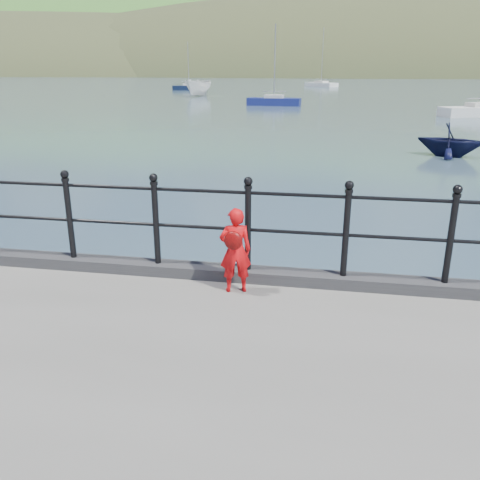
% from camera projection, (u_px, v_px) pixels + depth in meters
% --- Properties ---
extents(ground, '(600.00, 600.00, 0.00)m').
position_uv_depth(ground, '(207.00, 338.00, 7.12)').
color(ground, '#2D4251').
rests_on(ground, ground).
extents(kerb, '(60.00, 0.30, 0.15)m').
position_uv_depth(kerb, '(202.00, 271.00, 6.63)').
color(kerb, '#28282B').
rests_on(kerb, quay).
extents(railing, '(18.11, 0.11, 1.20)m').
position_uv_depth(railing, '(201.00, 216.00, 6.38)').
color(railing, black).
rests_on(railing, kerb).
extents(far_shore, '(830.00, 200.00, 156.00)m').
position_uv_depth(far_shore, '(415.00, 126.00, 230.85)').
color(far_shore, '#333A21').
rests_on(far_shore, ground).
extents(child, '(0.44, 0.36, 1.05)m').
position_uv_depth(child, '(235.00, 250.00, 6.05)').
color(child, red).
rests_on(child, quay).
extents(launch_white, '(3.11, 5.66, 2.07)m').
position_uv_depth(launch_white, '(198.00, 88.00, 61.88)').
color(launch_white, white).
rests_on(launch_white, ground).
extents(launch_navy, '(3.23, 3.02, 1.38)m').
position_uv_depth(launch_navy, '(451.00, 140.00, 21.09)').
color(launch_navy, black).
rests_on(launch_navy, ground).
extents(sailboat_port, '(5.10, 1.96, 7.39)m').
position_uv_depth(sailboat_port, '(274.00, 102.00, 48.11)').
color(sailboat_port, navy).
rests_on(sailboat_port, ground).
extents(sailboat_deep, '(6.18, 6.47, 10.08)m').
position_uv_depth(sailboat_deep, '(321.00, 85.00, 91.18)').
color(sailboat_deep, white).
rests_on(sailboat_deep, ground).
extents(sailboat_left, '(5.05, 2.08, 7.15)m').
position_uv_depth(sailboat_left, '(189.00, 88.00, 77.72)').
color(sailboat_left, black).
rests_on(sailboat_left, ground).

